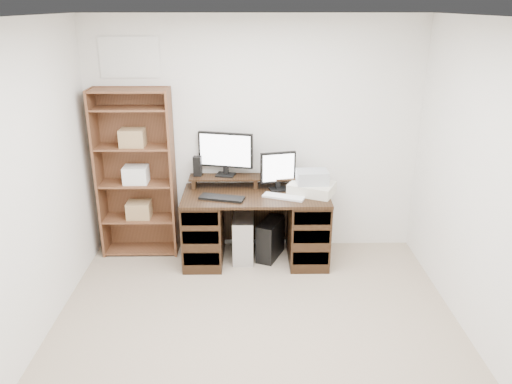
{
  "coord_description": "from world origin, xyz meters",
  "views": [
    {
      "loc": [
        -0.05,
        -3.14,
        2.59
      ],
      "look_at": [
        0.01,
        1.43,
        0.85
      ],
      "focal_mm": 35.0,
      "sensor_mm": 36.0,
      "label": 1
    }
  ],
  "objects_px": {
    "monitor_wide": "(226,152)",
    "tower_black": "(270,239)",
    "desk": "(256,226)",
    "tower_silver": "(243,237)",
    "printer": "(312,188)",
    "monitor_small": "(278,170)",
    "bookshelf": "(136,172)"
  },
  "relations": [
    {
      "from": "monitor_small",
      "to": "tower_silver",
      "type": "bearing_deg",
      "value": 178.34
    },
    {
      "from": "monitor_wide",
      "to": "printer",
      "type": "relative_size",
      "value": 1.31
    },
    {
      "from": "desk",
      "to": "tower_black",
      "type": "xyz_separation_m",
      "value": [
        0.16,
        0.05,
        -0.18
      ]
    },
    {
      "from": "monitor_wide",
      "to": "monitor_small",
      "type": "xyz_separation_m",
      "value": [
        0.55,
        -0.13,
        -0.16
      ]
    },
    {
      "from": "desk",
      "to": "printer",
      "type": "relative_size",
      "value": 3.41
    },
    {
      "from": "monitor_wide",
      "to": "tower_black",
      "type": "height_order",
      "value": "monitor_wide"
    },
    {
      "from": "tower_black",
      "to": "bookshelf",
      "type": "height_order",
      "value": "bookshelf"
    },
    {
      "from": "monitor_small",
      "to": "tower_black",
      "type": "distance_m",
      "value": 0.77
    },
    {
      "from": "desk",
      "to": "printer",
      "type": "distance_m",
      "value": 0.71
    },
    {
      "from": "tower_silver",
      "to": "tower_black",
      "type": "bearing_deg",
      "value": 0.93
    },
    {
      "from": "desk",
      "to": "tower_black",
      "type": "height_order",
      "value": "desk"
    },
    {
      "from": "printer",
      "to": "monitor_small",
      "type": "bearing_deg",
      "value": -173.91
    },
    {
      "from": "monitor_wide",
      "to": "printer",
      "type": "bearing_deg",
      "value": -1.83
    },
    {
      "from": "desk",
      "to": "tower_black",
      "type": "bearing_deg",
      "value": 16.36
    },
    {
      "from": "monitor_wide",
      "to": "printer",
      "type": "xyz_separation_m",
      "value": [
        0.89,
        -0.24,
        -0.32
      ]
    },
    {
      "from": "printer",
      "to": "tower_silver",
      "type": "xyz_separation_m",
      "value": [
        -0.71,
        0.04,
        -0.56
      ]
    },
    {
      "from": "bookshelf",
      "to": "desk",
      "type": "bearing_deg",
      "value": -9.61
    },
    {
      "from": "printer",
      "to": "tower_silver",
      "type": "relative_size",
      "value": 0.91
    },
    {
      "from": "monitor_wide",
      "to": "printer",
      "type": "distance_m",
      "value": 0.98
    },
    {
      "from": "monitor_small",
      "to": "tower_silver",
      "type": "height_order",
      "value": "monitor_small"
    },
    {
      "from": "monitor_wide",
      "to": "tower_black",
      "type": "bearing_deg",
      "value": -9.77
    },
    {
      "from": "desk",
      "to": "monitor_small",
      "type": "xyz_separation_m",
      "value": [
        0.23,
        0.12,
        0.58
      ]
    },
    {
      "from": "monitor_wide",
      "to": "bookshelf",
      "type": "xyz_separation_m",
      "value": [
        -0.94,
        -0.03,
        -0.21
      ]
    },
    {
      "from": "tower_black",
      "to": "desk",
      "type": "bearing_deg",
      "value": -140.67
    },
    {
      "from": "monitor_small",
      "to": "desk",
      "type": "bearing_deg",
      "value": -165.73
    },
    {
      "from": "printer",
      "to": "tower_silver",
      "type": "bearing_deg",
      "value": -158.87
    },
    {
      "from": "desk",
      "to": "tower_silver",
      "type": "relative_size",
      "value": 3.12
    },
    {
      "from": "monitor_small",
      "to": "printer",
      "type": "height_order",
      "value": "monitor_small"
    },
    {
      "from": "tower_black",
      "to": "bookshelf",
      "type": "relative_size",
      "value": 0.25
    },
    {
      "from": "monitor_small",
      "to": "bookshelf",
      "type": "xyz_separation_m",
      "value": [
        -1.49,
        0.09,
        -0.05
      ]
    },
    {
      "from": "monitor_small",
      "to": "printer",
      "type": "relative_size",
      "value": 0.93
    },
    {
      "from": "monitor_wide",
      "to": "tower_black",
      "type": "xyz_separation_m",
      "value": [
        0.47,
        -0.2,
        -0.92
      ]
    }
  ]
}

